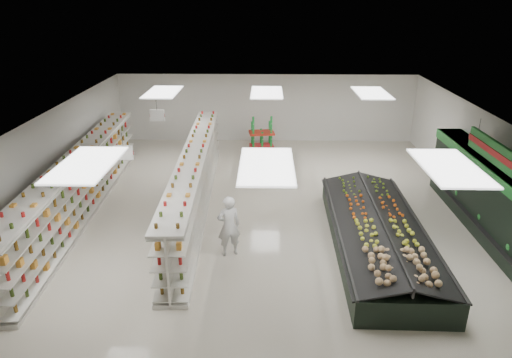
{
  "coord_description": "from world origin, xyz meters",
  "views": [
    {
      "loc": [
        -0.02,
        -13.4,
        6.68
      ],
      "look_at": [
        -0.32,
        0.1,
        1.17
      ],
      "focal_mm": 32.0,
      "sensor_mm": 36.0,
      "label": 1
    }
  ],
  "objects_px": {
    "gondola_center": "(196,182)",
    "gondola_left": "(80,187)",
    "soda_endcap": "(262,134)",
    "shopper_main": "(229,226)",
    "produce_island": "(377,233)",
    "shopper_background": "(195,153)"
  },
  "relations": [
    {
      "from": "gondola_left",
      "to": "gondola_center",
      "type": "height_order",
      "value": "gondola_left"
    },
    {
      "from": "gondola_left",
      "to": "shopper_main",
      "type": "xyz_separation_m",
      "value": [
        4.97,
        -2.45,
        -0.03
      ]
    },
    {
      "from": "produce_island",
      "to": "shopper_main",
      "type": "relative_size",
      "value": 3.98
    },
    {
      "from": "soda_endcap",
      "to": "shopper_background",
      "type": "distance_m",
      "value": 4.17
    },
    {
      "from": "gondola_left",
      "to": "soda_endcap",
      "type": "bearing_deg",
      "value": 47.03
    },
    {
      "from": "gondola_center",
      "to": "shopper_background",
      "type": "xyz_separation_m",
      "value": [
        -0.46,
        2.92,
        0.0
      ]
    },
    {
      "from": "gondola_left",
      "to": "gondola_center",
      "type": "xyz_separation_m",
      "value": [
        3.63,
        0.6,
        -0.02
      ]
    },
    {
      "from": "gondola_left",
      "to": "shopper_background",
      "type": "bearing_deg",
      "value": 45.35
    },
    {
      "from": "gondola_left",
      "to": "shopper_background",
      "type": "height_order",
      "value": "gondola_left"
    },
    {
      "from": "gondola_center",
      "to": "shopper_background",
      "type": "height_order",
      "value": "gondola_center"
    },
    {
      "from": "shopper_main",
      "to": "gondola_center",
      "type": "bearing_deg",
      "value": -84.88
    },
    {
      "from": "gondola_left",
      "to": "soda_endcap",
      "type": "relative_size",
      "value": 7.81
    },
    {
      "from": "produce_island",
      "to": "shopper_background",
      "type": "height_order",
      "value": "shopper_background"
    },
    {
      "from": "produce_island",
      "to": "shopper_background",
      "type": "bearing_deg",
      "value": 136.93
    },
    {
      "from": "gondola_left",
      "to": "produce_island",
      "type": "relative_size",
      "value": 1.63
    },
    {
      "from": "soda_endcap",
      "to": "gondola_center",
      "type": "bearing_deg",
      "value": -108.98
    },
    {
      "from": "soda_endcap",
      "to": "shopper_background",
      "type": "xyz_separation_m",
      "value": [
        -2.59,
        -3.26,
        0.17
      ]
    },
    {
      "from": "gondola_left",
      "to": "shopper_main",
      "type": "relative_size",
      "value": 6.5
    },
    {
      "from": "gondola_center",
      "to": "soda_endcap",
      "type": "height_order",
      "value": "gondola_center"
    },
    {
      "from": "gondola_left",
      "to": "soda_endcap",
      "type": "height_order",
      "value": "gondola_left"
    },
    {
      "from": "gondola_left",
      "to": "shopper_background",
      "type": "xyz_separation_m",
      "value": [
        3.17,
        3.53,
        -0.02
      ]
    },
    {
      "from": "gondola_center",
      "to": "gondola_left",
      "type": "bearing_deg",
      "value": -172.44
    }
  ]
}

